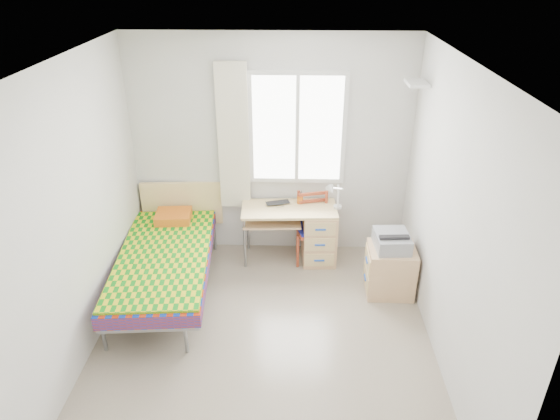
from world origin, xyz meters
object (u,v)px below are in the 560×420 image
object	(u,v)px
desk	(313,232)
chair	(313,223)
bed	(166,256)
cabinet	(390,270)
printer	(392,241)

from	to	relation	value
desk	chair	distance (m)	0.11
bed	cabinet	distance (m)	2.41
bed	cabinet	world-z (taller)	bed
bed	chair	bearing A→B (deg)	19.01
chair	cabinet	bearing A→B (deg)	-53.17
desk	chair	world-z (taller)	chair
desk	chair	xyz separation A→B (m)	(-0.01, 0.03, 0.10)
desk	chair	size ratio (longest dim) A/B	1.32
chair	printer	distance (m)	1.04
cabinet	printer	world-z (taller)	printer
desk	printer	world-z (taller)	printer
cabinet	printer	xyz separation A→B (m)	(-0.01, 0.02, 0.36)
chair	desk	bearing A→B (deg)	-93.91
chair	printer	bearing A→B (deg)	-52.78
bed	cabinet	size ratio (longest dim) A/B	3.86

